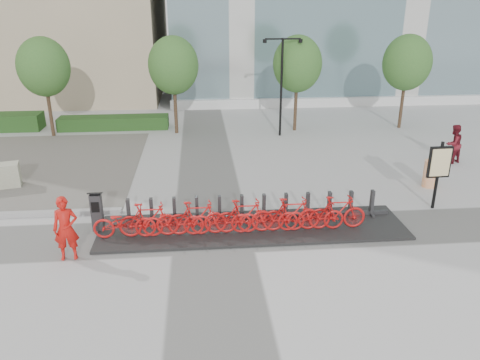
{
  "coord_description": "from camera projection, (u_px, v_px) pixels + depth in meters",
  "views": [
    {
      "loc": [
        -0.31,
        -12.83,
        6.76
      ],
      "look_at": [
        1.0,
        1.5,
        1.2
      ],
      "focal_mm": 35.0,
      "sensor_mm": 36.0,
      "label": 1
    }
  ],
  "objects": [
    {
      "name": "map_sign",
      "position": [
        439.0,
        165.0,
        15.68
      ],
      "size": [
        0.79,
        0.16,
        2.39
      ],
      "rotation": [
        0.0,
        0.0,
        0.04
      ],
      "color": "black",
      "rests_on": "ground"
    },
    {
      "name": "kiosk",
      "position": [
        97.0,
        211.0,
        14.32
      ],
      "size": [
        0.4,
        0.34,
        1.3
      ],
      "rotation": [
        0.0,
        0.0,
        -0.01
      ],
      "color": "#2D2D2F",
      "rests_on": "dock_pad"
    },
    {
      "name": "construction_barrel",
      "position": [
        431.0,
        174.0,
        17.91
      ],
      "size": [
        0.59,
        0.59,
        1.05
      ],
      "primitive_type": "cylinder",
      "rotation": [
        0.0,
        0.0,
        0.08
      ],
      "color": "#FF6605",
      "rests_on": "ground"
    },
    {
      "name": "tree_0",
      "position": [
        44.0,
        67.0,
        23.56
      ],
      "size": [
        2.6,
        2.6,
        5.1
      ],
      "color": "brown",
      "rests_on": "ground"
    },
    {
      "name": "bike_1",
      "position": [
        149.0,
        220.0,
        13.95
      ],
      "size": [
        1.8,
        0.51,
        1.08
      ],
      "primitive_type": "imported",
      "rotation": [
        0.0,
        0.0,
        1.57
      ],
      "color": "red",
      "rests_on": "dock_pad"
    },
    {
      "name": "ground",
      "position": [
        212.0,
        235.0,
        14.38
      ],
      "size": [
        120.0,
        120.0,
        0.0
      ],
      "primitive_type": "plane",
      "color": "#B7B7B7"
    },
    {
      "name": "bike_7",
      "position": [
        291.0,
        214.0,
        14.32
      ],
      "size": [
        1.8,
        0.51,
        1.08
      ],
      "primitive_type": "imported",
      "rotation": [
        0.0,
        0.0,
        1.57
      ],
      "color": "red",
      "rests_on": "dock_pad"
    },
    {
      "name": "pedestrian",
      "position": [
        453.0,
        144.0,
        20.44
      ],
      "size": [
        1.03,
        0.93,
        1.73
      ],
      "primitive_type": "imported",
      "rotation": [
        0.0,
        0.0,
        3.54
      ],
      "color": "maroon",
      "rests_on": "ground"
    },
    {
      "name": "hedge_b",
      "position": [
        114.0,
        123.0,
        26.09
      ],
      "size": [
        6.0,
        1.2,
        0.7
      ],
      "primitive_type": "cube",
      "color": "#244F23",
      "rests_on": "ground"
    },
    {
      "name": "bike_6",
      "position": [
        268.0,
        217.0,
        14.28
      ],
      "size": [
        1.85,
        0.65,
        0.97
      ],
      "primitive_type": "imported",
      "rotation": [
        0.0,
        0.0,
        1.57
      ],
      "color": "red",
      "rests_on": "dock_pad"
    },
    {
      "name": "worker_red",
      "position": [
        66.0,
        229.0,
        12.76
      ],
      "size": [
        0.72,
        0.53,
        1.84
      ],
      "primitive_type": "imported",
      "rotation": [
        0.0,
        0.0,
        0.13
      ],
      "color": "red",
      "rests_on": "ground"
    },
    {
      "name": "bike_0",
      "position": [
        124.0,
        222.0,
        13.91
      ],
      "size": [
        1.85,
        0.65,
        0.97
      ],
      "primitive_type": "imported",
      "rotation": [
        0.0,
        0.0,
        1.57
      ],
      "color": "red",
      "rests_on": "dock_pad"
    },
    {
      "name": "tree_1",
      "position": [
        173.0,
        65.0,
        24.11
      ],
      "size": [
        2.6,
        2.6,
        5.1
      ],
      "color": "brown",
      "rests_on": "ground"
    },
    {
      "name": "dock_pad",
      "position": [
        253.0,
        228.0,
        14.75
      ],
      "size": [
        9.6,
        2.4,
        0.08
      ],
      "primitive_type": "cube",
      "color": "black",
      "rests_on": "ground"
    },
    {
      "name": "dock_rail_posts",
      "position": [
        253.0,
        208.0,
        15.03
      ],
      "size": [
        8.02,
        0.5,
        0.85
      ],
      "primitive_type": null,
      "color": "#2D2D2F",
      "rests_on": "dock_pad"
    },
    {
      "name": "bike_2",
      "position": [
        173.0,
        220.0,
        14.03
      ],
      "size": [
        1.85,
        0.65,
        0.97
      ],
      "primitive_type": "imported",
      "rotation": [
        0.0,
        0.0,
        1.57
      ],
      "color": "red",
      "rests_on": "dock_pad"
    },
    {
      "name": "bike_9",
      "position": [
        337.0,
        212.0,
        14.44
      ],
      "size": [
        1.8,
        0.51,
        1.08
      ],
      "primitive_type": "imported",
      "rotation": [
        0.0,
        0.0,
        1.57
      ],
      "color": "red",
      "rests_on": "dock_pad"
    },
    {
      "name": "tree_2",
      "position": [
        297.0,
        64.0,
        24.66
      ],
      "size": [
        2.6,
        2.6,
        5.1
      ],
      "color": "brown",
      "rests_on": "ground"
    },
    {
      "name": "bike_8",
      "position": [
        314.0,
        215.0,
        14.4
      ],
      "size": [
        1.85,
        0.65,
        0.97
      ],
      "primitive_type": "imported",
      "rotation": [
        0.0,
        0.0,
        1.57
      ],
      "color": "red",
      "rests_on": "dock_pad"
    },
    {
      "name": "tree_3",
      "position": [
        407.0,
        63.0,
        25.17
      ],
      "size": [
        2.6,
        2.6,
        5.1
      ],
      "color": "brown",
      "rests_on": "ground"
    },
    {
      "name": "bike_3",
      "position": [
        197.0,
        218.0,
        14.07
      ],
      "size": [
        1.8,
        0.51,
        1.08
      ],
      "primitive_type": "imported",
      "rotation": [
        0.0,
        0.0,
        1.57
      ],
      "color": "red",
      "rests_on": "dock_pad"
    },
    {
      "name": "bike_4",
      "position": [
        221.0,
        219.0,
        14.15
      ],
      "size": [
        1.85,
        0.65,
        0.97
      ],
      "primitive_type": "imported",
      "rotation": [
        0.0,
        0.0,
        1.57
      ],
      "color": "red",
      "rests_on": "dock_pad"
    },
    {
      "name": "bike_5",
      "position": [
        245.0,
        216.0,
        14.19
      ],
      "size": [
        1.8,
        0.51,
        1.08
      ],
      "primitive_type": "imported",
      "rotation": [
        0.0,
        0.0,
        1.57
      ],
      "color": "red",
      "rests_on": "dock_pad"
    },
    {
      "name": "streetlamp",
      "position": [
        282.0,
        76.0,
        23.81
      ],
      "size": [
        2.0,
        0.2,
        5.0
      ],
      "color": "black",
      "rests_on": "ground"
    }
  ]
}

